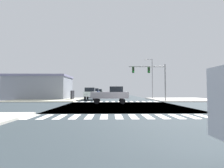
{
  "coord_description": "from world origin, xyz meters",
  "views": [
    {
      "loc": [
        -1.41,
        -17.98,
        1.79
      ],
      "look_at": [
        -0.87,
        11.75,
        3.06
      ],
      "focal_mm": 24.8,
      "sensor_mm": 36.0,
      "label": 1
    }
  ],
  "objects_px": {
    "bank_building": "(40,87)",
    "suv_queued_1": "(100,92)",
    "street_lamp": "(151,75)",
    "traffic_signal_mast": "(151,74)",
    "pickup_trailing_2": "(95,93)",
    "pickup_middle_3": "(90,93)",
    "pickup_nearside_1": "(111,94)"
  },
  "relations": [
    {
      "from": "suv_queued_1",
      "to": "traffic_signal_mast",
      "type": "bearing_deg",
      "value": 107.95
    },
    {
      "from": "suv_queued_1",
      "to": "pickup_trailing_2",
      "type": "xyz_separation_m",
      "value": [
        0.0,
        -17.54,
        -0.1
      ]
    },
    {
      "from": "street_lamp",
      "to": "pickup_nearside_1",
      "type": "relative_size",
      "value": 1.72
    },
    {
      "from": "bank_building",
      "to": "pickup_middle_3",
      "type": "bearing_deg",
      "value": -17.33
    },
    {
      "from": "traffic_signal_mast",
      "to": "pickup_trailing_2",
      "type": "height_order",
      "value": "traffic_signal_mast"
    },
    {
      "from": "pickup_nearside_1",
      "to": "pickup_middle_3",
      "type": "height_order",
      "value": "same"
    },
    {
      "from": "street_lamp",
      "to": "pickup_middle_3",
      "type": "height_order",
      "value": "street_lamp"
    },
    {
      "from": "pickup_trailing_2",
      "to": "street_lamp",
      "type": "bearing_deg",
      "value": 154.11
    },
    {
      "from": "pickup_nearside_1",
      "to": "pickup_middle_3",
      "type": "distance_m",
      "value": 9.09
    },
    {
      "from": "pickup_nearside_1",
      "to": "traffic_signal_mast",
      "type": "bearing_deg",
      "value": 119.94
    },
    {
      "from": "street_lamp",
      "to": "bank_building",
      "type": "bearing_deg",
      "value": -178.49
    },
    {
      "from": "street_lamp",
      "to": "bank_building",
      "type": "height_order",
      "value": "street_lamp"
    },
    {
      "from": "pickup_trailing_2",
      "to": "pickup_middle_3",
      "type": "relative_size",
      "value": 1.0
    },
    {
      "from": "bank_building",
      "to": "pickup_nearside_1",
      "type": "xyz_separation_m",
      "value": [
        14.91,
        -11.69,
        -1.22
      ]
    },
    {
      "from": "street_lamp",
      "to": "suv_queued_1",
      "type": "relative_size",
      "value": 1.91
    },
    {
      "from": "street_lamp",
      "to": "pickup_nearside_1",
      "type": "bearing_deg",
      "value": -126.27
    },
    {
      "from": "street_lamp",
      "to": "pickup_trailing_2",
      "type": "xyz_separation_m",
      "value": [
        -12.88,
        6.25,
        -3.91
      ]
    },
    {
      "from": "street_lamp",
      "to": "pickup_nearside_1",
      "type": "xyz_separation_m",
      "value": [
        -9.04,
        -12.32,
        -3.91
      ]
    },
    {
      "from": "pickup_trailing_2",
      "to": "suv_queued_1",
      "type": "bearing_deg",
      "value": -90.0
    },
    {
      "from": "traffic_signal_mast",
      "to": "street_lamp",
      "type": "xyz_separation_m",
      "value": [
        2.41,
        8.5,
        0.66
      ]
    },
    {
      "from": "bank_building",
      "to": "traffic_signal_mast",
      "type": "bearing_deg",
      "value": -20.08
    },
    {
      "from": "traffic_signal_mast",
      "to": "pickup_trailing_2",
      "type": "relative_size",
      "value": 1.21
    },
    {
      "from": "bank_building",
      "to": "suv_queued_1",
      "type": "xyz_separation_m",
      "value": [
        11.07,
        24.43,
        -1.11
      ]
    },
    {
      "from": "traffic_signal_mast",
      "to": "pickup_middle_3",
      "type": "height_order",
      "value": "traffic_signal_mast"
    },
    {
      "from": "pickup_middle_3",
      "to": "pickup_nearside_1",
      "type": "bearing_deg",
      "value": 114.97
    },
    {
      "from": "pickup_middle_3",
      "to": "pickup_trailing_2",
      "type": "bearing_deg",
      "value": -90.0
    },
    {
      "from": "traffic_signal_mast",
      "to": "street_lamp",
      "type": "height_order",
      "value": "street_lamp"
    },
    {
      "from": "suv_queued_1",
      "to": "street_lamp",
      "type": "bearing_deg",
      "value": 118.42
    },
    {
      "from": "traffic_signal_mast",
      "to": "suv_queued_1",
      "type": "relative_size",
      "value": 1.34
    },
    {
      "from": "traffic_signal_mast",
      "to": "bank_building",
      "type": "bearing_deg",
      "value": 159.92
    },
    {
      "from": "suv_queued_1",
      "to": "pickup_trailing_2",
      "type": "distance_m",
      "value": 17.54
    },
    {
      "from": "street_lamp",
      "to": "suv_queued_1",
      "type": "xyz_separation_m",
      "value": [
        -12.88,
        23.8,
        -3.8
      ]
    }
  ]
}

